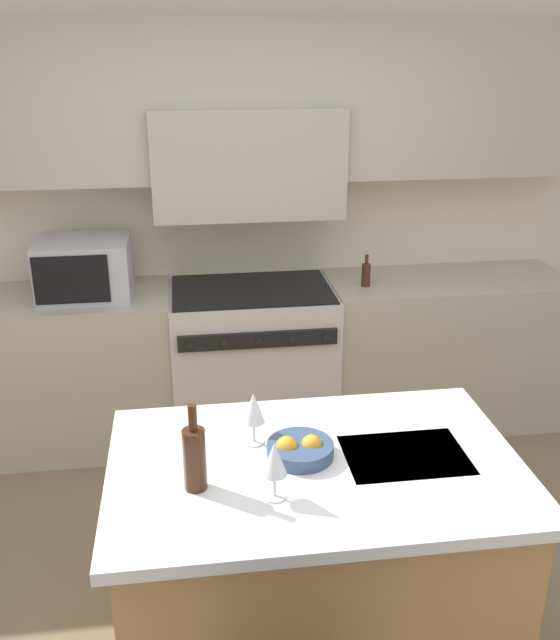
{
  "coord_description": "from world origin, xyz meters",
  "views": [
    {
      "loc": [
        -0.37,
        -2.07,
        2.3
      ],
      "look_at": [
        0.02,
        0.79,
        1.15
      ],
      "focal_mm": 40.0,
      "sensor_mm": 36.0,
      "label": 1
    }
  ],
  "objects_px": {
    "range_stove": "(253,362)",
    "fruit_bowl": "(299,449)",
    "wine_bottle": "(195,457)",
    "wine_glass_near": "(274,460)",
    "microwave": "(84,268)",
    "wine_glass_far": "(254,409)",
    "oil_bottle_on_counter": "(366,274)"
  },
  "relations": [
    {
      "from": "microwave",
      "to": "wine_bottle",
      "type": "xyz_separation_m",
      "value": [
        0.56,
        -1.89,
        -0.08
      ]
    },
    {
      "from": "range_stove",
      "to": "wine_glass_far",
      "type": "relative_size",
      "value": 4.63
    },
    {
      "from": "range_stove",
      "to": "microwave",
      "type": "distance_m",
      "value": 1.13
    },
    {
      "from": "wine_bottle",
      "to": "wine_glass_near",
      "type": "distance_m",
      "value": 0.27
    },
    {
      "from": "oil_bottle_on_counter",
      "to": "wine_glass_near",
      "type": "bearing_deg",
      "value": -112.44
    },
    {
      "from": "microwave",
      "to": "wine_bottle",
      "type": "height_order",
      "value": "microwave"
    },
    {
      "from": "oil_bottle_on_counter",
      "to": "wine_glass_far",
      "type": "bearing_deg",
      "value": -117.64
    },
    {
      "from": "range_stove",
      "to": "fruit_bowl",
      "type": "bearing_deg",
      "value": -90.16
    },
    {
      "from": "range_stove",
      "to": "wine_bottle",
      "type": "xyz_separation_m",
      "value": [
        -0.38,
        -1.87,
        0.55
      ]
    },
    {
      "from": "range_stove",
      "to": "wine_glass_far",
      "type": "distance_m",
      "value": 1.72
    },
    {
      "from": "fruit_bowl",
      "to": "oil_bottle_on_counter",
      "type": "bearing_deg",
      "value": 68.24
    },
    {
      "from": "oil_bottle_on_counter",
      "to": "microwave",
      "type": "bearing_deg",
      "value": 177.73
    },
    {
      "from": "wine_glass_far",
      "to": "fruit_bowl",
      "type": "height_order",
      "value": "wine_glass_far"
    },
    {
      "from": "wine_glass_near",
      "to": "range_stove",
      "type": "bearing_deg",
      "value": 86.41
    },
    {
      "from": "microwave",
      "to": "oil_bottle_on_counter",
      "type": "bearing_deg",
      "value": -2.27
    },
    {
      "from": "wine_glass_far",
      "to": "oil_bottle_on_counter",
      "type": "height_order",
      "value": "oil_bottle_on_counter"
    },
    {
      "from": "wine_glass_near",
      "to": "fruit_bowl",
      "type": "xyz_separation_m",
      "value": [
        0.12,
        0.23,
        -0.11
      ]
    },
    {
      "from": "wine_glass_near",
      "to": "oil_bottle_on_counter",
      "type": "distance_m",
      "value": 2.07
    },
    {
      "from": "wine_glass_far",
      "to": "fruit_bowl",
      "type": "relative_size",
      "value": 0.86
    },
    {
      "from": "range_stove",
      "to": "fruit_bowl",
      "type": "height_order",
      "value": "fruit_bowl"
    },
    {
      "from": "microwave",
      "to": "wine_glass_near",
      "type": "height_order",
      "value": "microwave"
    },
    {
      "from": "wine_glass_far",
      "to": "fruit_bowl",
      "type": "xyz_separation_m",
      "value": [
        0.15,
        -0.11,
        -0.11
      ]
    },
    {
      "from": "fruit_bowl",
      "to": "range_stove",
      "type": "bearing_deg",
      "value": 89.84
    },
    {
      "from": "range_stove",
      "to": "fruit_bowl",
      "type": "xyz_separation_m",
      "value": [
        -0.0,
        -1.73,
        0.46
      ]
    },
    {
      "from": "wine_glass_near",
      "to": "fruit_bowl",
      "type": "bearing_deg",
      "value": 62.83
    },
    {
      "from": "microwave",
      "to": "oil_bottle_on_counter",
      "type": "relative_size",
      "value": 2.66
    },
    {
      "from": "wine_bottle",
      "to": "wine_glass_near",
      "type": "height_order",
      "value": "wine_bottle"
    },
    {
      "from": "wine_bottle",
      "to": "wine_glass_far",
      "type": "distance_m",
      "value": 0.34
    },
    {
      "from": "oil_bottle_on_counter",
      "to": "range_stove",
      "type": "bearing_deg",
      "value": 176.15
    },
    {
      "from": "wine_glass_far",
      "to": "oil_bottle_on_counter",
      "type": "distance_m",
      "value": 1.77
    },
    {
      "from": "wine_glass_near",
      "to": "fruit_bowl",
      "type": "height_order",
      "value": "wine_glass_near"
    },
    {
      "from": "range_stove",
      "to": "wine_bottle",
      "type": "distance_m",
      "value": 1.98
    }
  ]
}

